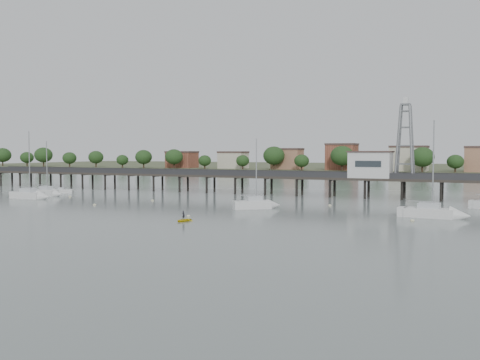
% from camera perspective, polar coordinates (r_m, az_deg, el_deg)
% --- Properties ---
extents(ground_plane, '(500.00, 500.00, 0.00)m').
position_cam_1_polar(ground_plane, '(65.04, -19.57, -5.22)').
color(ground_plane, slate).
rests_on(ground_plane, ground).
extents(pier, '(150.00, 5.00, 5.50)m').
position_cam_1_polar(pier, '(115.52, 1.44, 0.38)').
color(pier, '#2D2823').
rests_on(pier, ground).
extents(pier_building, '(8.40, 5.40, 5.30)m').
position_cam_1_polar(pier_building, '(108.23, 13.75, 1.64)').
color(pier_building, silver).
rests_on(pier_building, ground).
extents(lattice_tower, '(3.20, 3.20, 15.50)m').
position_cam_1_polar(lattice_tower, '(107.23, 17.20, 3.95)').
color(lattice_tower, slate).
rests_on(lattice_tower, ground).
extents(sailboat_c, '(6.76, 6.10, 11.80)m').
position_cam_1_polar(sailboat_c, '(86.20, 2.16, -2.62)').
color(sailboat_c, white).
rests_on(sailboat_c, ground).
extents(sailboat_b, '(7.27, 2.58, 11.91)m').
position_cam_1_polar(sailboat_b, '(116.81, -19.64, -1.31)').
color(sailboat_b, white).
rests_on(sailboat_b, ground).
extents(sailboat_a, '(8.41, 2.50, 13.85)m').
position_cam_1_polar(sailboat_a, '(111.22, -21.15, -1.55)').
color(sailboat_a, white).
rests_on(sailboat_a, ground).
extents(sailboat_d, '(8.82, 3.10, 14.29)m').
position_cam_1_polar(sailboat_d, '(78.70, 20.54, -3.36)').
color(sailboat_d, white).
rests_on(sailboat_d, ground).
extents(white_tender, '(3.84, 2.77, 1.38)m').
position_cam_1_polar(white_tender, '(124.03, -18.22, -1.14)').
color(white_tender, white).
rests_on(white_tender, ground).
extents(yellow_dinghy, '(1.89, 0.82, 2.56)m').
position_cam_1_polar(yellow_dinghy, '(70.75, -6.05, -4.41)').
color(yellow_dinghy, yellow).
rests_on(yellow_dinghy, ground).
extents(dinghy_occupant, '(0.57, 1.19, 0.27)m').
position_cam_1_polar(dinghy_occupant, '(70.75, -6.05, -4.41)').
color(dinghy_occupant, black).
rests_on(dinghy_occupant, ground).
extents(mooring_buoys, '(67.78, 23.39, 0.39)m').
position_cam_1_polar(mooring_buoys, '(89.22, -4.80, -2.80)').
color(mooring_buoys, beige).
rests_on(mooring_buoys, ground).
extents(far_shore, '(500.00, 170.00, 10.40)m').
position_cam_1_polar(far_shore, '(289.51, 15.40, 1.31)').
color(far_shore, '#475133').
rests_on(far_shore, ground).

